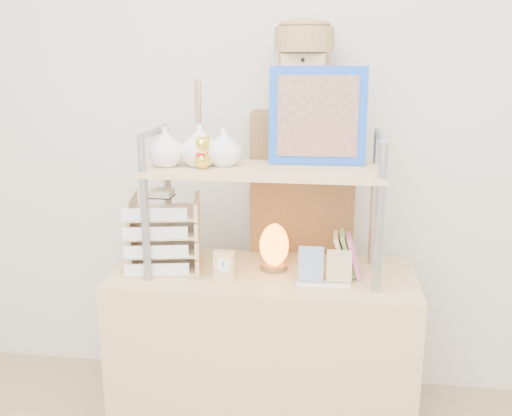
{
  "coord_description": "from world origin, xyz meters",
  "views": [
    {
      "loc": [
        0.26,
        -0.92,
        1.58
      ],
      "look_at": [
        -0.03,
        1.2,
        1.01
      ],
      "focal_mm": 40.0,
      "sensor_mm": 36.0,
      "label": 1
    }
  ],
  "objects_px": {
    "desk": "(264,356)",
    "letter_tray": "(164,237)",
    "salt_lamp": "(274,246)",
    "cabinet": "(300,259)"
  },
  "relations": [
    {
      "from": "desk",
      "to": "letter_tray",
      "type": "xyz_separation_m",
      "value": [
        -0.4,
        -0.01,
        0.51
      ]
    },
    {
      "from": "letter_tray",
      "to": "salt_lamp",
      "type": "height_order",
      "value": "letter_tray"
    },
    {
      "from": "desk",
      "to": "salt_lamp",
      "type": "distance_m",
      "value": 0.47
    },
    {
      "from": "desk",
      "to": "cabinet",
      "type": "relative_size",
      "value": 0.89
    },
    {
      "from": "desk",
      "to": "letter_tray",
      "type": "distance_m",
      "value": 0.65
    },
    {
      "from": "letter_tray",
      "to": "salt_lamp",
      "type": "distance_m",
      "value": 0.44
    },
    {
      "from": "letter_tray",
      "to": "salt_lamp",
      "type": "bearing_deg",
      "value": 5.38
    },
    {
      "from": "desk",
      "to": "letter_tray",
      "type": "relative_size",
      "value": 3.66
    },
    {
      "from": "cabinet",
      "to": "salt_lamp",
      "type": "xyz_separation_m",
      "value": [
        -0.09,
        -0.34,
        0.17
      ]
    },
    {
      "from": "desk",
      "to": "salt_lamp",
      "type": "xyz_separation_m",
      "value": [
        0.04,
        0.03,
        0.47
      ]
    }
  ]
}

